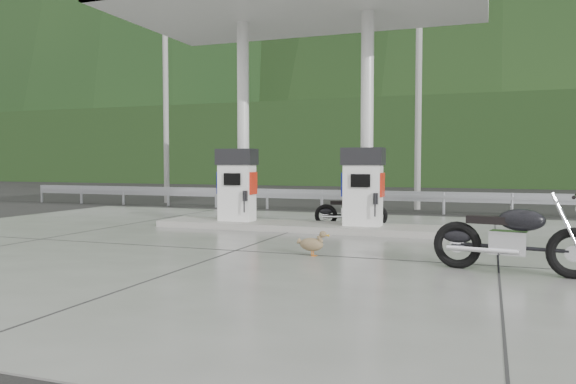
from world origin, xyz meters
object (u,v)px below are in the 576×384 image
(duck, at_px, (312,245))
(motorcycle_left, at_px, (351,211))
(gas_pump_left, at_px, (237,185))
(gas_pump_right, at_px, (363,187))
(motorcycle_right, at_px, (513,238))

(duck, bearing_deg, motorcycle_left, 99.64)
(gas_pump_left, distance_m, duck, 4.78)
(gas_pump_right, xyz_separation_m, motorcycle_left, (-0.51, 0.97, -0.65))
(motorcycle_left, bearing_deg, motorcycle_right, -68.14)
(motorcycle_left, relative_size, motorcycle_right, 0.79)
(motorcycle_left, height_order, motorcycle_right, motorcycle_right)
(gas_pump_left, bearing_deg, motorcycle_left, 19.92)
(duck, bearing_deg, motorcycle_right, -3.47)
(motorcycle_right, xyz_separation_m, duck, (-3.21, 0.47, -0.32))
(gas_pump_left, height_order, motorcycle_right, gas_pump_left)
(gas_pump_left, bearing_deg, duck, -49.18)
(gas_pump_left, relative_size, duck, 3.43)
(gas_pump_right, xyz_separation_m, motorcycle_right, (3.08, -4.02, -0.54))
(motorcycle_left, xyz_separation_m, motorcycle_right, (3.59, -5.00, 0.11))
(duck, bearing_deg, gas_pump_left, 135.60)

